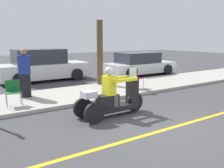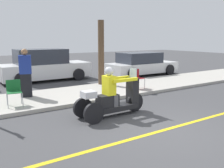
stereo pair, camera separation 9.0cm
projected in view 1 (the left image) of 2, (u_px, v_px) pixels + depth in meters
The scene contains 10 objects.
ground_plane at pixel (164, 130), 6.26m from camera, with size 60.00×60.00×0.00m, color #424244.
lane_stripe at pixel (151, 134), 6.02m from camera, with size 24.00×0.12×0.01m.
sidewalk_strip at pixel (80, 94), 9.99m from camera, with size 28.00×2.80×0.12m.
motorcycle_trike at pixel (112, 98), 7.30m from camera, with size 2.23×0.74×1.47m.
spectator_far_back at pixel (25, 74), 9.08m from camera, with size 0.48×0.37×1.77m.
folding_chair_set_back at pixel (13, 90), 7.98m from camera, with size 0.52×0.52×0.82m.
folding_chair_curbside at pixel (135, 77), 10.76m from camera, with size 0.49×0.49×0.82m.
parked_car_lot_far at pixel (140, 64), 15.28m from camera, with size 4.48×1.99×1.40m.
parked_car_lot_right at pixel (43, 66), 13.22m from camera, with size 4.63×1.93×1.69m.
tree_trunk at pixel (100, 53), 11.51m from camera, with size 0.28×0.28×2.95m.
Camera 1 is at (-4.41, -4.18, 2.29)m, focal length 40.00 mm.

